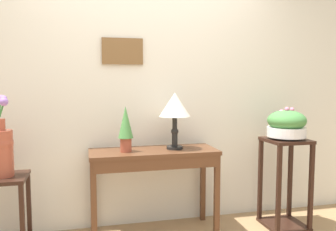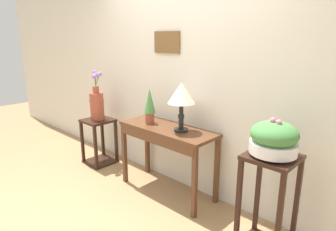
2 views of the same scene
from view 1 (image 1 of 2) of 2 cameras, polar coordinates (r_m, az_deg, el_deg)
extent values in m
cube|color=silver|center=(3.35, -4.07, 5.82)|extent=(9.00, 0.10, 2.80)
cube|color=brown|center=(3.27, -7.53, 10.50)|extent=(0.38, 0.02, 0.24)
cube|color=slate|center=(3.26, -7.52, 10.51)|extent=(0.30, 0.01, 0.19)
cube|color=#56331E|center=(3.11, -2.40, -6.01)|extent=(1.14, 0.44, 0.03)
cube|color=#56331E|center=(2.94, -1.62, -8.05)|extent=(1.07, 0.03, 0.10)
cube|color=#56331E|center=(2.98, -12.13, -14.40)|extent=(0.04, 0.04, 0.74)
cube|color=#56331E|center=(3.19, 8.06, -13.00)|extent=(0.04, 0.04, 0.74)
cube|color=#56331E|center=(3.33, -12.32, -12.25)|extent=(0.04, 0.04, 0.74)
cube|color=#56331E|center=(3.52, 5.77, -11.20)|extent=(0.04, 0.04, 0.74)
cylinder|color=black|center=(3.15, 1.11, -5.31)|extent=(0.15, 0.15, 0.02)
cylinder|color=black|center=(3.14, 1.12, -3.87)|extent=(0.05, 0.05, 0.14)
sphere|color=black|center=(3.13, 1.12, -2.63)|extent=(0.07, 0.07, 0.07)
cylinder|color=black|center=(3.12, 1.12, -1.39)|extent=(0.04, 0.04, 0.14)
cone|color=beige|center=(3.10, 1.13, 1.81)|extent=(0.28, 0.28, 0.21)
cylinder|color=#9E4733|center=(3.04, -6.98, -4.83)|extent=(0.10, 0.10, 0.12)
cone|color=#478442|center=(3.01, -7.02, -1.09)|extent=(0.13, 0.13, 0.28)
cube|color=black|center=(3.08, -25.73, -9.31)|extent=(0.38, 0.38, 0.03)
cube|color=black|center=(2.99, -22.93, -15.77)|extent=(0.04, 0.03, 0.58)
cube|color=black|center=(3.29, -21.99, -13.71)|extent=(0.04, 0.04, 0.58)
cylinder|color=#9E4733|center=(3.04, -25.88, -5.67)|extent=(0.18, 0.18, 0.37)
sphere|color=#9E4733|center=(3.03, -25.95, -4.16)|extent=(0.19, 0.19, 0.19)
cylinder|color=#9E4733|center=(3.01, -26.06, -1.36)|extent=(0.08, 0.08, 0.09)
cylinder|color=#387A38|center=(3.01, -25.72, 0.92)|extent=(0.05, 0.04, 0.15)
sphere|color=#996BC1|center=(3.01, -25.34, 2.32)|extent=(0.04, 0.04, 0.04)
cylinder|color=#387A38|center=(2.98, -25.80, 1.00)|extent=(0.05, 0.03, 0.16)
sphere|color=#996BC1|center=(2.97, -25.50, 2.50)|extent=(0.05, 0.05, 0.05)
cylinder|color=#387A38|center=(3.03, -25.99, 1.05)|extent=(0.01, 0.08, 0.16)
sphere|color=#996BC1|center=(3.06, -25.88, 2.54)|extent=(0.06, 0.06, 0.06)
cylinder|color=#387A38|center=(2.97, -25.81, 0.78)|extent=(0.06, 0.05, 0.14)
sphere|color=#996BC1|center=(2.95, -25.51, 2.06)|extent=(0.07, 0.07, 0.07)
cube|color=black|center=(3.44, 18.93, -3.90)|extent=(0.38, 0.38, 0.03)
cube|color=black|center=(3.66, 18.52, -16.72)|extent=(0.38, 0.38, 0.03)
cube|color=black|center=(3.30, 17.82, -11.55)|extent=(0.04, 0.03, 0.79)
cube|color=black|center=(3.48, 22.57, -10.82)|extent=(0.04, 0.03, 0.79)
cube|color=black|center=(3.58, 15.00, -10.16)|extent=(0.04, 0.04, 0.79)
cube|color=black|center=(3.75, 19.52, -9.59)|extent=(0.04, 0.04, 0.79)
cylinder|color=silver|center=(3.43, 18.95, -3.49)|extent=(0.16, 0.16, 0.02)
cylinder|color=silver|center=(3.43, 18.97, -2.57)|extent=(0.36, 0.36, 0.09)
ellipsoid|color=#478442|center=(3.41, 19.03, -0.78)|extent=(0.36, 0.36, 0.20)
cylinder|color=#478442|center=(3.40, 19.08, -0.77)|extent=(0.02, 0.03, 0.13)
sphere|color=pink|center=(3.39, 19.16, 0.29)|extent=(0.04, 0.04, 0.04)
cylinder|color=#478442|center=(3.40, 19.03, -0.42)|extent=(0.02, 0.03, 0.17)
sphere|color=pink|center=(3.38, 19.07, 1.00)|extent=(0.04, 0.04, 0.04)
cylinder|color=#478442|center=(3.41, 19.40, -0.44)|extent=(0.05, 0.03, 0.17)
sphere|color=pink|center=(3.40, 19.81, 0.94)|extent=(0.04, 0.04, 0.04)
cylinder|color=#478442|center=(3.41, 18.62, -0.67)|extent=(0.05, 0.04, 0.14)
sphere|color=pink|center=(3.41, 18.24, 0.48)|extent=(0.06, 0.06, 0.06)
cylinder|color=#478442|center=(3.41, 18.80, -0.80)|extent=(0.04, 0.02, 0.12)
sphere|color=pink|center=(3.40, 18.61, 0.23)|extent=(0.05, 0.05, 0.05)
camera|label=2|loc=(2.83, 60.46, 9.90)|focal=31.26mm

